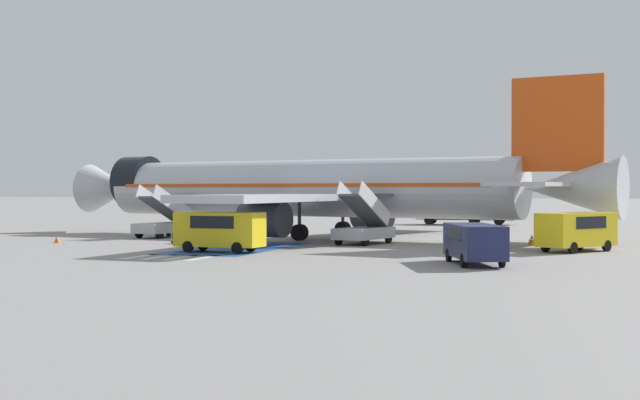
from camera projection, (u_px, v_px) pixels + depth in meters
name	position (u px, v px, depth m)	size (l,w,h in m)	color
ground_plane	(322.00, 239.00, 62.75)	(600.00, 600.00, 0.00)	gray
apron_leadline_yellow	(303.00, 238.00, 64.17)	(0.20, 76.40, 0.01)	gold
apron_stand_patch_blue	(238.00, 248.00, 52.67)	(5.18, 13.03, 0.01)	#2856A8
apron_walkway_bar_0	(139.00, 256.00, 46.10)	(0.44, 3.60, 0.01)	silver
apron_walkway_bar_1	(160.00, 257.00, 45.75)	(0.44, 3.60, 0.01)	silver
apron_walkway_bar_2	(181.00, 257.00, 45.39)	(0.44, 3.60, 0.01)	silver
apron_walkway_bar_3	(203.00, 258.00, 45.03)	(0.44, 3.60, 0.01)	silver
airliner	(310.00, 189.00, 63.81)	(42.83, 36.64, 10.49)	#B7BCC4
boarding_stairs_forward	(165.00, 224.00, 64.58)	(3.18, 5.52, 3.84)	#ADB2BA
boarding_stairs_aft	(364.00, 228.00, 56.57)	(3.18, 5.52, 4.03)	#ADB2BA
fuel_tanker	(467.00, 207.00, 87.90)	(9.68, 3.04, 3.51)	#38383D
service_van_0	(576.00, 228.00, 49.60)	(4.45, 5.15, 2.18)	yellow
service_van_1	(474.00, 240.00, 41.20)	(3.63, 5.72, 1.85)	#1E234C
service_van_2	(220.00, 228.00, 49.31)	(4.92, 2.15, 2.22)	yellow
baggage_cart	(190.00, 239.00, 57.67)	(1.72, 2.72, 0.87)	gray
ground_crew_0	(219.00, 226.00, 61.25)	(0.35, 0.48, 1.66)	#2D2D33
ground_crew_1	(248.00, 227.00, 58.88)	(0.49, 0.38, 1.69)	#191E38
traffic_cone_0	(180.00, 241.00, 55.69)	(0.41, 0.41, 0.46)	orange
traffic_cone_1	(57.00, 239.00, 57.89)	(0.45, 0.45, 0.50)	orange
traffic_cone_2	(532.00, 240.00, 55.38)	(0.59, 0.59, 0.66)	orange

